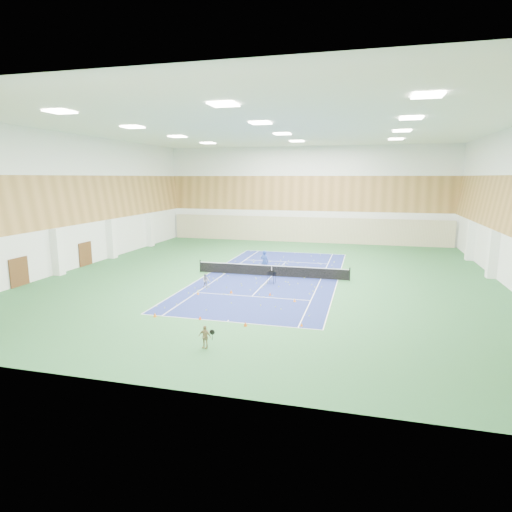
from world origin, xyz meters
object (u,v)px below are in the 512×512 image
Objects in this scene: tennis_net at (272,270)px; coach at (265,261)px; child_court at (206,280)px; ball_cart at (272,277)px; child_apron at (205,337)px.

tennis_net is 6.52× the size of coach.
coach is 1.89× the size of child_court.
tennis_net is at bearing 139.33° from coach.
tennis_net reaches higher than ball_cart.
coach reaches higher than ball_cart.
tennis_net is at bearing 108.21° from ball_cart.
ball_cart is (1.43, -3.63, -0.50)m from coach.
child_apron reaches higher than tennis_net.
child_apron is at bearing -72.02° from child_court.
child_court is 11.75m from child_apron.
child_apron is (4.20, -10.98, 0.05)m from child_court.
coach is 3.93m from ball_cart.
child_court is 1.08× the size of ball_cart.
tennis_net is 11.25× the size of child_apron.
tennis_net is at bearing 46.90° from child_court.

